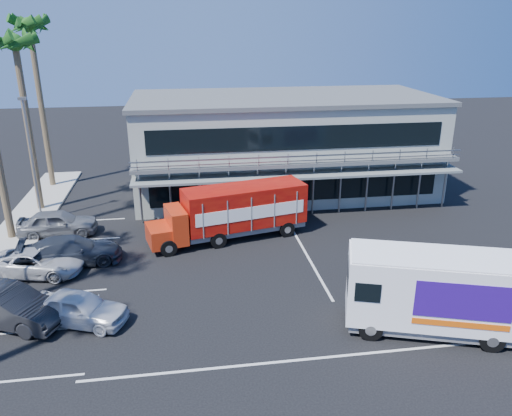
{
  "coord_description": "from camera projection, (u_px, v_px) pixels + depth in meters",
  "views": [
    {
      "loc": [
        -4.69,
        -21.72,
        12.37
      ],
      "look_at": [
        -0.63,
        4.98,
        2.3
      ],
      "focal_mm": 35.0,
      "sensor_mm": 36.0,
      "label": 1
    }
  ],
  "objects": [
    {
      "name": "red_truck",
      "position": [
        234.0,
        211.0,
        29.91
      ],
      "size": [
        9.79,
        4.34,
        3.21
      ],
      "rotation": [
        0.0,
        0.0,
        0.23
      ],
      "color": "#B5290E",
      "rests_on": "ground"
    },
    {
      "name": "parked_car_e",
      "position": [
        58.0,
        223.0,
        30.67
      ],
      "size": [
        4.74,
        2.01,
        1.6
      ],
      "primitive_type": "imported",
      "rotation": [
        0.0,
        0.0,
        1.6
      ],
      "color": "slate",
      "rests_on": "ground"
    },
    {
      "name": "light_pole_far",
      "position": [
        31.0,
        154.0,
        31.72
      ],
      "size": [
        0.5,
        0.25,
        8.09
      ],
      "color": "gray",
      "rests_on": "ground"
    },
    {
      "name": "curb_strip",
      "position": [
        5.0,
        251.0,
        28.53
      ],
      "size": [
        3.0,
        32.0,
        0.16
      ],
      "primitive_type": "cube",
      "color": "#A5A399",
      "rests_on": "ground"
    },
    {
      "name": "parked_car_c",
      "position": [
        36.0,
        263.0,
        25.89
      ],
      "size": [
        5.11,
        3.08,
        1.33
      ],
      "primitive_type": "imported",
      "rotation": [
        0.0,
        0.0,
        1.38
      ],
      "color": "#B8B8BA",
      "rests_on": "ground"
    },
    {
      "name": "parked_car_d",
      "position": [
        72.0,
        251.0,
        27.01
      ],
      "size": [
        5.49,
        2.74,
        1.53
      ],
      "primitive_type": "imported",
      "rotation": [
        0.0,
        0.0,
        1.69
      ],
      "color": "#292E37",
      "rests_on": "ground"
    },
    {
      "name": "building",
      "position": [
        283.0,
        144.0,
        38.09
      ],
      "size": [
        22.4,
        12.0,
        7.3
      ],
      "color": "#9EA194",
      "rests_on": "ground"
    },
    {
      "name": "parked_car_b",
      "position": [
        8.0,
        307.0,
        21.56
      ],
      "size": [
        5.36,
        3.73,
        1.68
      ],
      "primitive_type": "imported",
      "rotation": [
        0.0,
        0.0,
        1.14
      ],
      "color": "black",
      "rests_on": "ground"
    },
    {
      "name": "palm_f",
      "position": [
        31.0,
        36.0,
        36.11
      ],
      "size": [
        2.8,
        2.8,
        13.25
      ],
      "color": "brown",
      "rests_on": "ground"
    },
    {
      "name": "ground",
      "position": [
        283.0,
        284.0,
        25.11
      ],
      "size": [
        120.0,
        120.0,
        0.0
      ],
      "primitive_type": "plane",
      "color": "black",
      "rests_on": "ground"
    },
    {
      "name": "white_van",
      "position": [
        435.0,
        292.0,
        20.71
      ],
      "size": [
        7.62,
        4.59,
        3.52
      ],
      "rotation": [
        0.0,
        0.0,
        -0.32
      ],
      "color": "white",
      "rests_on": "ground"
    },
    {
      "name": "parked_car_a",
      "position": [
        79.0,
        308.0,
        21.66
      ],
      "size": [
        4.65,
        3.17,
        1.47
      ],
      "primitive_type": "imported",
      "rotation": [
        0.0,
        0.0,
        1.2
      ],
      "color": "silver",
      "rests_on": "ground"
    },
    {
      "name": "palm_e",
      "position": [
        16.0,
        53.0,
        31.39
      ],
      "size": [
        2.8,
        2.8,
        12.25
      ],
      "color": "brown",
      "rests_on": "ground"
    }
  ]
}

